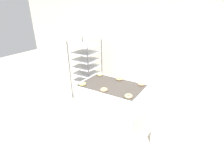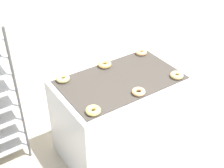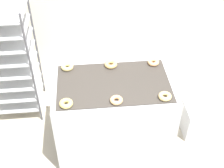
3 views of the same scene
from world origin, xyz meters
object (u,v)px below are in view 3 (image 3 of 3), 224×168
object	(u,v)px
baking_rack_cart	(9,60)
donut_far_right	(153,62)
glaze_bin	(198,119)
donut_near_left	(66,103)
donut_near_center	(117,100)
donut_near_right	(165,96)
donut_far_left	(67,67)
fryer_machine	(113,114)
donut_far_center	(111,64)

from	to	relation	value
baking_rack_cart	donut_far_right	bearing A→B (deg)	-14.48
glaze_bin	donut_near_left	world-z (taller)	donut_near_left
baking_rack_cart	donut_near_center	size ratio (longest dim) A/B	12.24
donut_near_center	donut_near_left	bearing A→B (deg)	-179.70
glaze_bin	donut_near_center	size ratio (longest dim) A/B	3.18
donut_near_right	donut_far_right	world-z (taller)	same
glaze_bin	donut_far_right	xyz separation A→B (m)	(-0.56, 0.22, 0.73)
donut_near_right	donut_far_left	bearing A→B (deg)	149.31
fryer_machine	glaze_bin	bearing A→B (deg)	3.16
fryer_machine	baking_rack_cart	size ratio (longest dim) A/B	0.82
glaze_bin	donut_far_center	distance (m)	1.28
fryer_machine	donut_near_left	size ratio (longest dim) A/B	9.69
donut_near_right	donut_far_left	distance (m)	1.09
fryer_machine	donut_near_left	world-z (taller)	donut_near_left
baking_rack_cart	glaze_bin	xyz separation A→B (m)	(2.20, -0.65, -0.57)
fryer_machine	donut_far_right	size ratio (longest dim) A/B	10.01
donut_far_left	donut_far_right	size ratio (longest dim) A/B	1.06
donut_far_left	fryer_machine	bearing A→B (deg)	-31.43
donut_far_left	donut_far_center	xyz separation A→B (m)	(0.47, -0.00, 0.00)
baking_rack_cart	donut_far_left	distance (m)	0.83
donut_near_left	donut_near_center	xyz separation A→B (m)	(0.48, 0.00, -0.00)
fryer_machine	baking_rack_cart	distance (m)	1.40
glaze_bin	donut_far_left	bearing A→B (deg)	171.29
donut_near_left	baking_rack_cart	bearing A→B (deg)	125.50
fryer_machine	donut_far_left	bearing A→B (deg)	148.57
glaze_bin	donut_far_right	world-z (taller)	donut_far_right
donut_near_center	donut_far_right	size ratio (longest dim) A/B	0.99
donut_near_center	donut_far_center	size ratio (longest dim) A/B	0.89
fryer_machine	donut_near_left	distance (m)	0.73
donut_far_left	donut_far_center	distance (m)	0.47
fryer_machine	donut_near_center	bearing A→B (deg)	-89.34
donut_far_right	glaze_bin	bearing A→B (deg)	-21.53
glaze_bin	donut_near_center	xyz separation A→B (m)	(-1.03, -0.33, 0.73)
donut_near_left	donut_near_right	xyz separation A→B (m)	(0.94, 0.01, -0.00)
baking_rack_cart	donut_far_left	size ratio (longest dim) A/B	11.52
donut_far_left	baking_rack_cart	bearing A→B (deg)	149.38
fryer_machine	donut_far_right	distance (m)	0.72
donut_near_left	donut_near_center	distance (m)	0.48
donut_near_left	donut_far_left	world-z (taller)	same
glaze_bin	donut_near_right	xyz separation A→B (m)	(-0.56, -0.33, 0.73)
donut_far_center	donut_near_center	bearing A→B (deg)	-89.92
baking_rack_cart	donut_near_right	xyz separation A→B (m)	(1.64, -0.97, 0.16)
glaze_bin	donut_far_left	size ratio (longest dim) A/B	3.00
fryer_machine	donut_far_center	world-z (taller)	donut_far_center
fryer_machine	donut_far_center	bearing A→B (deg)	89.52
donut_near_center	donut_far_right	bearing A→B (deg)	50.15
donut_near_right	donut_far_right	distance (m)	0.55
fryer_machine	donut_near_center	size ratio (longest dim) A/B	10.07
fryer_machine	donut_near_right	size ratio (longest dim) A/B	9.72
donut_near_right	donut_near_center	bearing A→B (deg)	-179.39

